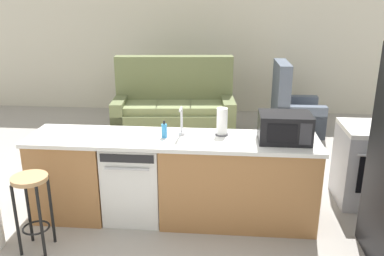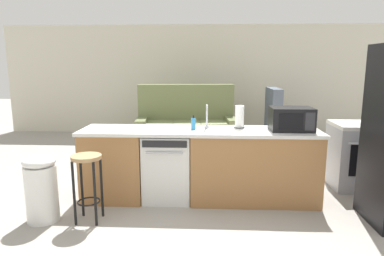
{
  "view_description": "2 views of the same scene",
  "coord_description": "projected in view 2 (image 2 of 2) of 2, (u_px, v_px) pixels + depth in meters",
  "views": [
    {
      "loc": [
        0.69,
        -3.81,
        2.28
      ],
      "look_at": [
        0.31,
        0.43,
        0.86
      ],
      "focal_mm": 38.0,
      "sensor_mm": 36.0,
      "label": 1
    },
    {
      "loc": [
        0.26,
        -4.13,
        1.7
      ],
      "look_at": [
        0.04,
        0.28,
        0.86
      ],
      "focal_mm": 32.0,
      "sensor_mm": 36.0,
      "label": 2
    }
  ],
  "objects": [
    {
      "name": "kettle",
      "position": [
        381.0,
        119.0,
        4.49
      ],
      "size": [
        0.21,
        0.17,
        0.19
      ],
      "color": "silver",
      "rests_on": "stove_range"
    },
    {
      "name": "ground_plane",
      "position": [
        188.0,
        198.0,
        4.38
      ],
      "size": [
        24.0,
        24.0,
        0.0
      ],
      "primitive_type": "plane",
      "color": "gray"
    },
    {
      "name": "kitchen_counter",
      "position": [
        207.0,
        167.0,
        4.29
      ],
      "size": [
        2.94,
        0.66,
        0.9
      ],
      "color": "#9E6B3D",
      "rests_on": "ground_plane"
    },
    {
      "name": "soap_bottle",
      "position": [
        193.0,
        124.0,
        4.19
      ],
      "size": [
        0.06,
        0.06,
        0.18
      ],
      "color": "#338CCC",
      "rests_on": "kitchen_counter"
    },
    {
      "name": "microwave",
      "position": [
        291.0,
        119.0,
        4.12
      ],
      "size": [
        0.5,
        0.37,
        0.28
      ],
      "color": "black",
      "rests_on": "kitchen_counter"
    },
    {
      "name": "stove_range",
      "position": [
        360.0,
        155.0,
        4.72
      ],
      "size": [
        0.76,
        0.68,
        0.9
      ],
      "color": "#A8AAB2",
      "rests_on": "ground_plane"
    },
    {
      "name": "paper_towel_roll",
      "position": [
        240.0,
        117.0,
        4.28
      ],
      "size": [
        0.14,
        0.14,
        0.28
      ],
      "color": "#4C4C51",
      "rests_on": "kitchen_counter"
    },
    {
      "name": "armchair",
      "position": [
        282.0,
        129.0,
        7.15
      ],
      "size": [
        0.82,
        0.86,
        1.2
      ],
      "color": "#515B6B",
      "rests_on": "ground_plane"
    },
    {
      "name": "wall_back",
      "position": [
        211.0,
        80.0,
        8.24
      ],
      "size": [
        10.0,
        0.06,
        2.6
      ],
      "color": "beige",
      "rests_on": "ground_plane"
    },
    {
      "name": "dishwasher",
      "position": [
        168.0,
        166.0,
        4.31
      ],
      "size": [
        0.58,
        0.61,
        0.84
      ],
      "color": "silver",
      "rests_on": "ground_plane"
    },
    {
      "name": "couch",
      "position": [
        186.0,
        127.0,
        7.08
      ],
      "size": [
        2.08,
        1.08,
        1.27
      ],
      "color": "#667047",
      "rests_on": "ground_plane"
    },
    {
      "name": "sink_faucet",
      "position": [
        207.0,
        118.0,
        4.26
      ],
      "size": [
        0.07,
        0.17,
        0.3
      ],
      "color": "silver",
      "rests_on": "kitchen_counter"
    },
    {
      "name": "trash_bin",
      "position": [
        41.0,
        188.0,
        3.7
      ],
      "size": [
        0.35,
        0.35,
        0.74
      ],
      "color": "white",
      "rests_on": "ground_plane"
    },
    {
      "name": "bar_stool",
      "position": [
        87.0,
        174.0,
        3.66
      ],
      "size": [
        0.32,
        0.32,
        0.74
      ],
      "color": "tan",
      "rests_on": "ground_plane"
    }
  ]
}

